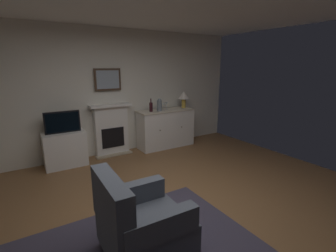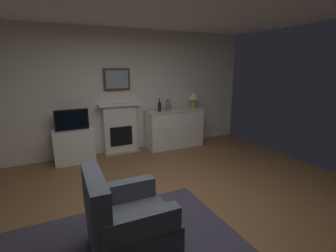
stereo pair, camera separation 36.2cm
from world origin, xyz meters
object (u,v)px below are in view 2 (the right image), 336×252
Objects in this scene: table_lamp at (194,97)px; vase_decorative at (168,105)px; tv_cabinet at (74,146)px; wine_glass_left at (173,105)px; tv_set at (72,120)px; wine_glass_center at (176,104)px; armchair at (125,221)px; fireplace_unit at (120,128)px; sideboard_cabinet at (175,128)px; wine_bottle at (159,107)px; framed_picture at (117,79)px.

table_lamp is 0.71m from vase_decorative.
vase_decorative is 2.15m from tv_cabinet.
table_lamp reaches higher than tv_cabinet.
tv_set is (-2.17, 0.01, -0.14)m from wine_glass_left.
wine_glass_center is 0.22× the size of tv_cabinet.
fireplace_unit is at bearing 75.83° from armchair.
tv_cabinet is at bearing 178.17° from vase_decorative.
armchair is at bearing -124.73° from wine_glass_left.
fireplace_unit is at bearing 173.89° from wine_glass_center.
tv_cabinet is at bearing 179.61° from sideboard_cabinet.
vase_decorative is at bearing -164.58° from wine_glass_left.
wine_glass_left is (1.19, -0.19, 0.46)m from fireplace_unit.
tv_set is at bearing -179.79° from sideboard_cabinet.
armchair is at bearing -85.62° from tv_set.
table_lamp is 0.91m from wine_bottle.
armchair is (-0.76, -3.01, -0.17)m from fireplace_unit.
wine_glass_left is (-0.07, -0.01, 0.56)m from sideboard_cabinet.
wine_bottle is 0.32× the size of armchair.
framed_picture is 0.60× the size of armchair.
tv_set is 2.87m from armchair.
table_lamp is at bearing 0.00° from sideboard_cabinet.
wine_bottle is at bearing -0.28° from tv_set.
vase_decorative reaches higher than fireplace_unit.
framed_picture is 1.90× the size of wine_bottle.
sideboard_cabinet is (1.26, -0.18, -0.10)m from fireplace_unit.
fireplace_unit is 3.79× the size of wine_bottle.
tv_cabinet is at bearing -170.55° from fireplace_unit.
wine_glass_left is 0.18× the size of armchair.
wine_bottle reaches higher than armchair.
vase_decorative is (-0.24, -0.09, 0.02)m from wine_glass_center.
sideboard_cabinet is at bearing 14.19° from vase_decorative.
wine_glass_center is (0.11, 0.05, 0.00)m from wine_glass_left.
wine_bottle reaches higher than vase_decorative.
fireplace_unit is 1.19m from vase_decorative.
fireplace_unit is 1.87m from table_lamp.
wine_glass_left reaches higher than armchair.
framed_picture is 1.08m from wine_bottle.
fireplace_unit reaches higher than tv_cabinet.
vase_decorative reaches higher than tv_set.
wine_glass_center is at bearing 0.57° from tv_cabinet.
table_lamp is (0.50, 0.00, 0.72)m from sideboard_cabinet.
tv_set is (-0.00, -0.02, 0.53)m from tv_cabinet.
table_lamp is 0.43× the size of armchair.
sideboard_cabinet is 8.17× the size of wine_glass_left.
wine_bottle is (-0.40, -0.02, 0.55)m from sideboard_cabinet.
wine_glass_left is at bearing -11.20° from framed_picture.
vase_decorative reaches higher than wine_glass_left.
wine_bottle is (0.86, -0.19, 0.45)m from fireplace_unit.
wine_bottle is 0.47× the size of tv_set.
table_lamp is at bearing 4.10° from vase_decorative.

